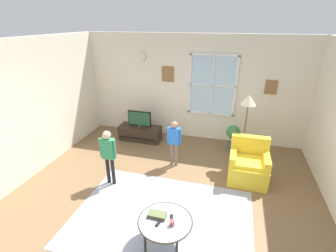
{
  "coord_description": "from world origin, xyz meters",
  "views": [
    {
      "loc": [
        1.05,
        -3.29,
        3.06
      ],
      "look_at": [
        -0.11,
        0.91,
        1.16
      ],
      "focal_mm": 26.08,
      "sensor_mm": 36.0,
      "label": 1
    }
  ],
  "objects_px": {
    "television": "(139,119)",
    "coffee_table": "(165,222)",
    "cup": "(172,223)",
    "book_stack": "(157,215)",
    "remote_near_cup": "(159,223)",
    "person_green_shirt": "(108,152)",
    "floor_lamp": "(248,107)",
    "tv_stand": "(140,133)",
    "remote_near_books": "(172,218)",
    "potted_plant_by_window": "(233,136)",
    "armchair": "(248,165)",
    "person_blue_shirt": "(174,138)"
  },
  "relations": [
    {
      "from": "book_stack",
      "to": "coffee_table",
      "type": "bearing_deg",
      "value": -20.46
    },
    {
      "from": "book_stack",
      "to": "tv_stand",
      "type": "bearing_deg",
      "value": 115.8
    },
    {
      "from": "armchair",
      "to": "book_stack",
      "type": "xyz_separation_m",
      "value": [
        -1.32,
        -1.96,
        0.14
      ]
    },
    {
      "from": "tv_stand",
      "to": "armchair",
      "type": "distance_m",
      "value": 3.02
    },
    {
      "from": "floor_lamp",
      "to": "coffee_table",
      "type": "bearing_deg",
      "value": -111.58
    },
    {
      "from": "book_stack",
      "to": "person_green_shirt",
      "type": "height_order",
      "value": "person_green_shirt"
    },
    {
      "from": "person_blue_shirt",
      "to": "floor_lamp",
      "type": "height_order",
      "value": "floor_lamp"
    },
    {
      "from": "book_stack",
      "to": "person_green_shirt",
      "type": "relative_size",
      "value": 0.23
    },
    {
      "from": "remote_near_cup",
      "to": "person_green_shirt",
      "type": "bearing_deg",
      "value": 139.28
    },
    {
      "from": "tv_stand",
      "to": "potted_plant_by_window",
      "type": "xyz_separation_m",
      "value": [
        2.46,
        0.08,
        0.19
      ]
    },
    {
      "from": "tv_stand",
      "to": "person_blue_shirt",
      "type": "height_order",
      "value": "person_blue_shirt"
    },
    {
      "from": "television",
      "to": "cup",
      "type": "distance_m",
      "value": 3.62
    },
    {
      "from": "coffee_table",
      "to": "person_blue_shirt",
      "type": "height_order",
      "value": "person_blue_shirt"
    },
    {
      "from": "book_stack",
      "to": "remote_near_cup",
      "type": "height_order",
      "value": "book_stack"
    },
    {
      "from": "television",
      "to": "armchair",
      "type": "xyz_separation_m",
      "value": [
        2.8,
        -1.11,
        -0.3
      ]
    },
    {
      "from": "coffee_table",
      "to": "person_blue_shirt",
      "type": "relative_size",
      "value": 0.73
    },
    {
      "from": "coffee_table",
      "to": "cup",
      "type": "height_order",
      "value": "cup"
    },
    {
      "from": "person_blue_shirt",
      "to": "floor_lamp",
      "type": "distance_m",
      "value": 1.72
    },
    {
      "from": "tv_stand",
      "to": "remote_near_books",
      "type": "xyz_separation_m",
      "value": [
        1.7,
        -3.06,
        0.25
      ]
    },
    {
      "from": "armchair",
      "to": "cup",
      "type": "relative_size",
      "value": 10.56
    },
    {
      "from": "tv_stand",
      "to": "television",
      "type": "distance_m",
      "value": 0.43
    },
    {
      "from": "tv_stand",
      "to": "person_green_shirt",
      "type": "relative_size",
      "value": 0.98
    },
    {
      "from": "tv_stand",
      "to": "television",
      "type": "height_order",
      "value": "television"
    },
    {
      "from": "person_blue_shirt",
      "to": "person_green_shirt",
      "type": "xyz_separation_m",
      "value": [
        -1.05,
        -1.0,
        0.06
      ]
    },
    {
      "from": "person_blue_shirt",
      "to": "floor_lamp",
      "type": "bearing_deg",
      "value": 21.78
    },
    {
      "from": "coffee_table",
      "to": "remote_near_cup",
      "type": "distance_m",
      "value": 0.11
    },
    {
      "from": "book_stack",
      "to": "remote_near_cup",
      "type": "bearing_deg",
      "value": -63.08
    },
    {
      "from": "person_blue_shirt",
      "to": "person_green_shirt",
      "type": "bearing_deg",
      "value": -136.61
    },
    {
      "from": "tv_stand",
      "to": "floor_lamp",
      "type": "xyz_separation_m",
      "value": [
        2.69,
        -0.41,
        1.14
      ]
    },
    {
      "from": "remote_near_cup",
      "to": "potted_plant_by_window",
      "type": "height_order",
      "value": "potted_plant_by_window"
    },
    {
      "from": "coffee_table",
      "to": "tv_stand",
      "type": "bearing_deg",
      "value": 117.41
    },
    {
      "from": "potted_plant_by_window",
      "to": "remote_near_cup",
      "type": "bearing_deg",
      "value": -105.59
    },
    {
      "from": "remote_near_books",
      "to": "potted_plant_by_window",
      "type": "xyz_separation_m",
      "value": [
        0.76,
        3.14,
        -0.06
      ]
    },
    {
      "from": "television",
      "to": "cup",
      "type": "height_order",
      "value": "television"
    },
    {
      "from": "tv_stand",
      "to": "person_green_shirt",
      "type": "xyz_separation_m",
      "value": [
        0.16,
        -2.0,
        0.53
      ]
    },
    {
      "from": "remote_near_books",
      "to": "floor_lamp",
      "type": "distance_m",
      "value": 2.96
    },
    {
      "from": "remote_near_cup",
      "to": "armchair",
      "type": "bearing_deg",
      "value": 58.8
    },
    {
      "from": "tv_stand",
      "to": "floor_lamp",
      "type": "height_order",
      "value": "floor_lamp"
    },
    {
      "from": "person_blue_shirt",
      "to": "book_stack",
      "type": "bearing_deg",
      "value": -82.55
    },
    {
      "from": "television",
      "to": "remote_near_cup",
      "type": "bearing_deg",
      "value": -64.14
    },
    {
      "from": "remote_near_cup",
      "to": "television",
      "type": "bearing_deg",
      "value": 115.86
    },
    {
      "from": "television",
      "to": "tv_stand",
      "type": "bearing_deg",
      "value": 90.0
    },
    {
      "from": "television",
      "to": "armchair",
      "type": "height_order",
      "value": "armchair"
    },
    {
      "from": "cup",
      "to": "remote_near_cup",
      "type": "height_order",
      "value": "cup"
    },
    {
      "from": "television",
      "to": "floor_lamp",
      "type": "xyz_separation_m",
      "value": [
        2.69,
        -0.41,
        0.71
      ]
    },
    {
      "from": "television",
      "to": "coffee_table",
      "type": "distance_m",
      "value": 3.52
    },
    {
      "from": "remote_near_books",
      "to": "remote_near_cup",
      "type": "distance_m",
      "value": 0.2
    },
    {
      "from": "coffee_table",
      "to": "remote_near_books",
      "type": "bearing_deg",
      "value": 36.83
    },
    {
      "from": "coffee_table",
      "to": "person_green_shirt",
      "type": "bearing_deg",
      "value": 142.46
    },
    {
      "from": "person_green_shirt",
      "to": "floor_lamp",
      "type": "height_order",
      "value": "floor_lamp"
    }
  ]
}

